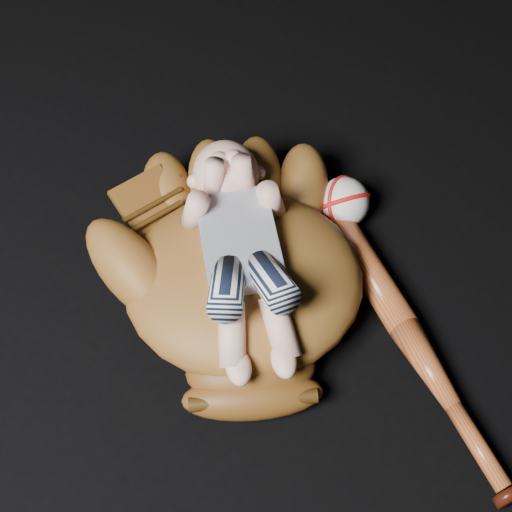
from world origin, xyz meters
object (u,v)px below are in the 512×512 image
baseball_glove (243,274)px  baseball (344,202)px  baseball_bat (414,343)px  newborn_baby (243,256)px

baseball_glove → baseball: size_ratio=6.00×
baseball_glove → baseball: 0.22m
baseball_glove → baseball_bat: bearing=-23.6°
baseball_glove → baseball_bat: size_ratio=0.98×
newborn_baby → baseball: bearing=36.4°
baseball_glove → newborn_baby: (-0.00, -0.01, 0.05)m
baseball → baseball_glove: bearing=-151.2°
baseball_glove → baseball_bat: baseball_glove is taller
baseball_glove → newborn_baby: bearing=-93.4°
baseball_glove → baseball: (0.19, 0.11, -0.04)m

